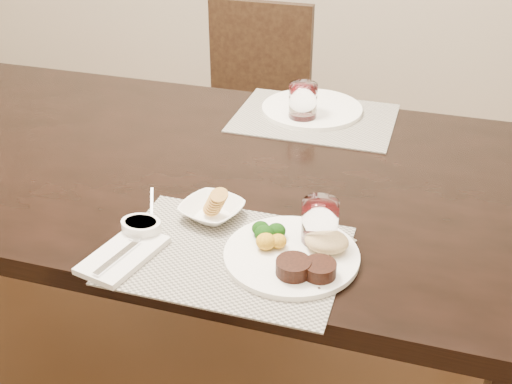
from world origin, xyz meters
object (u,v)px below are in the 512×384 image
(wine_glass_near, at_px, (320,226))
(steak_knife, at_px, (324,275))
(far_plate, at_px, (312,109))
(chair_far, at_px, (253,107))
(cracker_bowl, at_px, (212,210))
(dinner_plate, at_px, (298,253))

(wine_glass_near, bearing_deg, steak_knife, -71.74)
(wine_glass_near, distance_m, far_plate, 0.69)
(chair_far, xyz_separation_m, cracker_bowl, (0.27, -1.17, 0.27))
(cracker_bowl, bearing_deg, chair_far, 103.14)
(wine_glass_near, xyz_separation_m, far_plate, (-0.17, 0.67, -0.04))
(far_plate, bearing_deg, dinner_plate, -79.42)
(chair_far, height_order, dinner_plate, chair_far)
(chair_far, height_order, far_plate, chair_far)
(chair_far, height_order, cracker_bowl, chair_far)
(dinner_plate, bearing_deg, wine_glass_near, 67.29)
(steak_knife, relative_size, wine_glass_near, 2.13)
(dinner_plate, height_order, cracker_bowl, cracker_bowl)
(dinner_plate, relative_size, far_plate, 0.91)
(cracker_bowl, height_order, wine_glass_near, wine_glass_near)
(cracker_bowl, distance_m, wine_glass_near, 0.25)
(dinner_plate, xyz_separation_m, steak_knife, (0.06, -0.04, -0.01))
(cracker_bowl, bearing_deg, steak_knife, -26.26)
(chair_far, relative_size, steak_knife, 4.10)
(cracker_bowl, xyz_separation_m, wine_glass_near, (0.25, -0.04, 0.03))
(dinner_plate, height_order, steak_knife, dinner_plate)
(chair_far, xyz_separation_m, far_plate, (0.35, -0.53, 0.26))
(chair_far, bearing_deg, cracker_bowl, -76.86)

